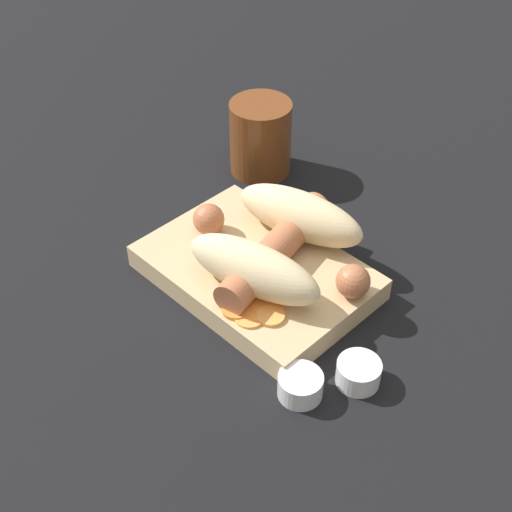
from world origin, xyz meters
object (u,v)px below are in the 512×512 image
at_px(bread_roll, 279,241).
at_px(sausage, 276,250).
at_px(condiment_cup_far, 358,374).
at_px(condiment_cup_near, 300,386).
at_px(food_tray, 256,272).
at_px(drink_glass, 260,138).

height_order(bread_roll, sausage, bread_roll).
bearing_deg(condiment_cup_far, condiment_cup_near, -119.73).
xyz_separation_m(sausage, condiment_cup_far, (0.15, -0.04, -0.03)).
relative_size(food_tray, condiment_cup_near, 5.61).
height_order(food_tray, sausage, sausage).
height_order(condiment_cup_near, condiment_cup_far, same).
bearing_deg(food_tray, bread_roll, 53.24).
relative_size(bread_roll, sausage, 0.85).
distance_m(condiment_cup_far, drink_glass, 0.36).
xyz_separation_m(sausage, condiment_cup_near, (0.12, -0.09, -0.03)).
height_order(condiment_cup_far, drink_glass, drink_glass).
relative_size(condiment_cup_near, drink_glass, 0.44).
bearing_deg(bread_roll, drink_glass, 140.03).
relative_size(bread_roll, condiment_cup_near, 4.24).
bearing_deg(drink_glass, food_tray, -46.38).
bearing_deg(sausage, bread_roll, 79.60).
height_order(food_tray, condiment_cup_far, food_tray).
xyz_separation_m(food_tray, sausage, (0.01, 0.02, 0.03)).
bearing_deg(condiment_cup_near, condiment_cup_far, 60.27).
bearing_deg(drink_glass, sausage, -40.84).
bearing_deg(sausage, food_tray, -131.35).
height_order(condiment_cup_near, drink_glass, drink_glass).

